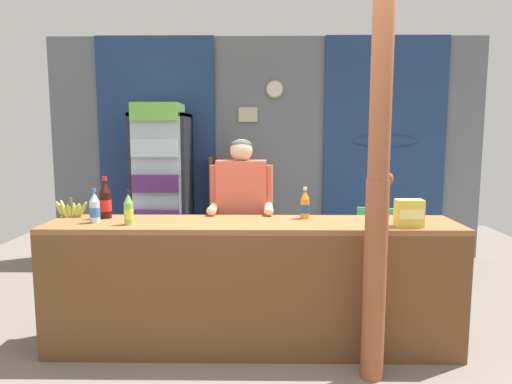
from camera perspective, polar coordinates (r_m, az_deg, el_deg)
ground_plane at (r=4.42m, az=1.44°, el=-14.23°), size 7.75×7.75×0.00m
back_wall_curtained at (r=5.95m, az=1.38°, el=5.59°), size 5.51×0.22×2.82m
stall_counter at (r=3.41m, az=-0.50°, el=-10.26°), size 3.05×0.58×0.97m
timber_post at (r=3.02m, az=14.89°, el=0.43°), size 0.17×0.15×2.66m
drink_fridge at (r=5.58m, az=-11.62°, el=1.48°), size 0.64×0.73×1.96m
bottle_shelf_rack at (r=5.76m, az=-3.30°, el=-1.98°), size 0.48×0.28×1.33m
plastic_lawn_chair at (r=5.07m, az=14.79°, el=-5.80°), size 0.54×0.54×0.86m
shopkeeper at (r=3.93m, az=-1.82°, el=-1.85°), size 0.54×0.42×1.58m
soda_bottle_cola at (r=3.74m, az=-18.20°, el=-1.02°), size 0.09×0.09×0.33m
soda_bottle_water at (r=3.58m, az=-19.40°, el=-1.92°), size 0.07×0.07×0.25m
soda_bottle_lime_soda at (r=3.44m, az=-15.55°, el=-2.15°), size 0.07×0.07×0.25m
soda_bottle_orange_soda at (r=3.57m, az=6.09°, el=-1.63°), size 0.07×0.07×0.25m
snack_box_instant_noodle at (r=3.42m, az=18.47°, el=-2.50°), size 0.19×0.12×0.19m
banana_bunch at (r=3.89m, az=-22.00°, el=-2.03°), size 0.27×0.06×0.16m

